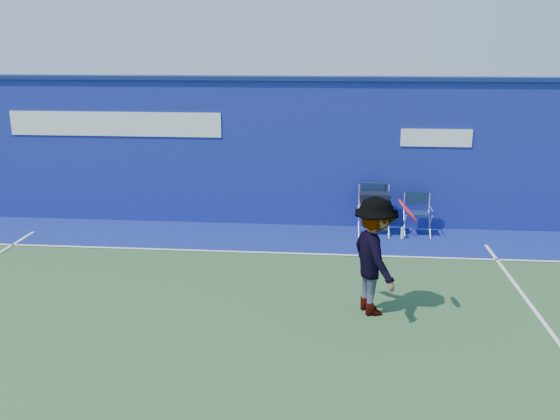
# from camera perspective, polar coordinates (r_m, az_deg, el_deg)

# --- Properties ---
(ground) EXTENTS (80.00, 80.00, 0.00)m
(ground) POSITION_cam_1_polar(r_m,az_deg,el_deg) (8.06, -6.66, -11.78)
(ground) COLOR #2E552D
(ground) RESTS_ON ground
(stadium_wall) EXTENTS (24.00, 0.50, 3.08)m
(stadium_wall) POSITION_cam_1_polar(r_m,az_deg,el_deg) (12.48, -2.08, 5.73)
(stadium_wall) COLOR navy
(stadium_wall) RESTS_ON ground
(out_of_bounds_strip) EXTENTS (24.00, 1.80, 0.01)m
(out_of_bounds_strip) POSITION_cam_1_polar(r_m,az_deg,el_deg) (11.80, -2.65, -2.62)
(out_of_bounds_strip) COLOR navy
(out_of_bounds_strip) RESTS_ON ground
(court_lines) EXTENTS (24.00, 12.00, 0.01)m
(court_lines) POSITION_cam_1_polar(r_m,az_deg,el_deg) (8.58, -5.85, -9.88)
(court_lines) COLOR white
(court_lines) RESTS_ON out_of_bounds_strip
(directors_chair_left) EXTENTS (0.59, 0.55, 1.00)m
(directors_chair_left) POSITION_cam_1_polar(r_m,az_deg,el_deg) (12.01, 9.03, -0.35)
(directors_chair_left) COLOR silver
(directors_chair_left) RESTS_ON ground
(directors_chair_right) EXTENTS (0.50, 0.45, 0.84)m
(directors_chair_right) POSITION_cam_1_polar(r_m,az_deg,el_deg) (12.18, 13.05, -1.15)
(directors_chair_right) COLOR silver
(directors_chair_right) RESTS_ON ground
(water_bottle) EXTENTS (0.07, 0.07, 0.23)m
(water_bottle) POSITION_cam_1_polar(r_m,az_deg,el_deg) (11.90, 11.70, -2.19)
(water_bottle) COLOR silver
(water_bottle) RESTS_ON ground
(tennis_player) EXTENTS (1.01, 1.24, 1.71)m
(tennis_player) POSITION_cam_1_polar(r_m,az_deg,el_deg) (8.40, 9.10, -4.40)
(tennis_player) COLOR #EA4738
(tennis_player) RESTS_ON ground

